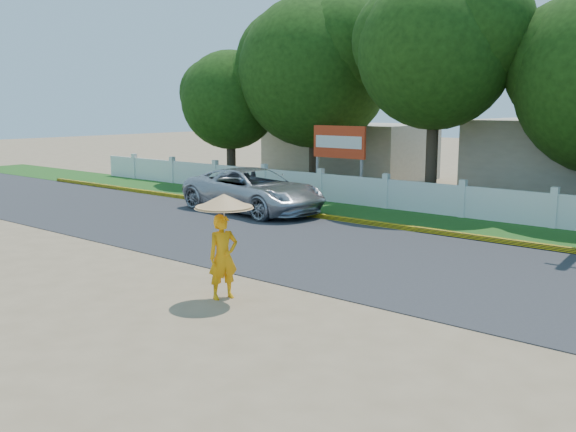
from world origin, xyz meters
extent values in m
plane|color=#9E8460|center=(0.00, 0.00, 0.00)|extent=(120.00, 120.00, 0.00)
cube|color=#38383A|center=(0.00, 4.50, 0.01)|extent=(60.00, 7.00, 0.02)
cube|color=#2D601E|center=(0.00, 9.75, 0.01)|extent=(60.00, 3.50, 0.03)
cube|color=yellow|center=(0.00, 8.05, 0.08)|extent=(40.00, 0.18, 0.16)
cube|color=silver|center=(0.00, 11.20, 0.55)|extent=(40.00, 0.10, 1.10)
cube|color=#B7AD99|center=(-10.00, 19.00, 1.40)|extent=(8.00, 5.00, 2.80)
imported|color=#AEB0B7|center=(-6.26, 7.58, 0.78)|extent=(5.83, 3.09, 1.56)
imported|color=orange|center=(0.34, -0.40, 0.84)|extent=(0.59, 0.72, 1.69)
cylinder|color=gray|center=(0.39, -0.40, 1.49)|extent=(0.02, 0.02, 1.09)
cone|color=tan|center=(0.39, -0.40, 1.96)|extent=(1.15, 1.15, 0.28)
cylinder|color=gray|center=(-7.01, 12.30, 1.00)|extent=(0.12, 0.12, 2.00)
cylinder|color=gray|center=(-4.81, 12.30, 1.00)|extent=(0.12, 0.12, 2.00)
cube|color=red|center=(-5.91, 12.30, 2.30)|extent=(2.50, 0.12, 1.30)
cube|color=silver|center=(-5.91, 12.24, 2.30)|extent=(2.25, 0.02, 0.49)
cylinder|color=#473828|center=(-2.10, 12.93, 2.07)|extent=(0.44, 0.44, 4.14)
sphere|color=#214B11|center=(-2.10, 12.93, 5.72)|extent=(5.74, 5.74, 5.74)
cylinder|color=#473828|center=(-12.93, 13.17, 1.36)|extent=(0.44, 0.44, 2.71)
sphere|color=#214B11|center=(-12.93, 13.17, 4.01)|extent=(4.71, 4.71, 4.71)
cylinder|color=#473828|center=(-8.86, 14.45, 1.68)|extent=(0.44, 0.44, 3.37)
sphere|color=#214B11|center=(-8.86, 14.45, 5.25)|extent=(6.85, 6.85, 6.85)
camera|label=1|loc=(9.19, -9.00, 3.80)|focal=40.00mm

